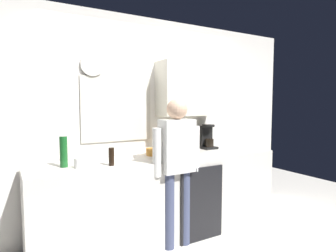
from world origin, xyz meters
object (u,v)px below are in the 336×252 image
Objects in this scene: mixing_bowl at (155,152)px; person_at_sink at (177,160)px; bottle_green_wine at (64,152)px; cup_white_mug at (78,163)px; bottle_dark_sauce at (111,157)px; bottle_amber_beer at (160,148)px; coffee_maker at (207,138)px; potted_plant at (189,144)px.

person_at_sink is at bearing -86.28° from mixing_bowl.
cup_white_mug is at bearing -42.69° from bottle_green_wine.
person_at_sink is at bearing -13.14° from bottle_dark_sauce.
cup_white_mug is 0.98m from mixing_bowl.
bottle_amber_beer is 2.42× the size of cup_white_mug.
bottle_amber_beer is 0.27m from person_at_sink.
coffee_maker is 0.21× the size of person_at_sink.
bottle_dark_sauce is (-1.48, -0.38, -0.06)m from coffee_maker.
bottle_green_wine is at bearing -173.46° from coffee_maker.
potted_plant reaches higher than mixing_bowl.
bottle_dark_sauce is at bearing -165.52° from coffee_maker.
mixing_bowl is at bearing 147.28° from potted_plant.
person_at_sink reaches higher than bottle_amber_beer.
cup_white_mug is (0.12, -0.11, -0.10)m from bottle_green_wine.
bottle_dark_sauce is at bearing -172.49° from bottle_amber_beer.
coffee_maker reaches higher than bottle_dark_sauce.
bottle_green_wine is 1.30× the size of bottle_amber_beer.
cup_white_mug is at bearing 169.26° from bottle_dark_sauce.
bottle_green_wine is 1.30× the size of potted_plant.
cup_white_mug is at bearing -166.14° from mixing_bowl.
mixing_bowl is (1.06, 0.13, -0.11)m from bottle_green_wine.
coffee_maker is 0.59m from potted_plant.
coffee_maker is at bearing 31.54° from potted_plant.
bottle_green_wine is at bearing -173.15° from mixing_bowl.
bottle_dark_sauce is (-0.58, -0.08, -0.02)m from bottle_amber_beer.
bottle_green_wine is 1.01m from bottle_amber_beer.
coffee_maker reaches higher than mixing_bowl.
coffee_maker is at bearing 6.16° from mixing_bowl.
person_at_sink is (0.98, -0.21, -0.03)m from cup_white_mug.
coffee_maker is 0.95m from bottle_amber_beer.
mixing_bowl is at bearing 24.55° from bottle_dark_sauce.
person_at_sink is (0.67, -0.16, -0.07)m from bottle_dark_sauce.
bottle_amber_beer is at bearing 7.51° from bottle_dark_sauce.
cup_white_mug is 0.41× the size of potted_plant.
potted_plant is at bearing 23.71° from person_at_sink.
bottle_dark_sauce is at bearing -155.45° from mixing_bowl.
mixing_bowl is (-0.85, -0.09, -0.11)m from coffee_maker.
bottle_amber_beer is (1.01, -0.09, -0.03)m from bottle_green_wine.
bottle_dark_sauce is at bearing -10.74° from cup_white_mug.
person_at_sink is at bearing -70.26° from bottle_amber_beer.
coffee_maker is 1.83× the size of bottle_dark_sauce.
potted_plant is (-0.50, -0.31, -0.01)m from coffee_maker.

